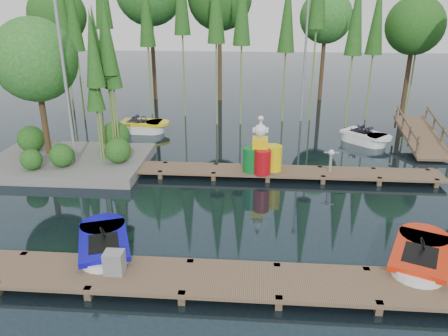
# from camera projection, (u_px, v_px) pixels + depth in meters

# --- Properties ---
(ground_plane) EXTENTS (90.00, 90.00, 0.00)m
(ground_plane) POSITION_uv_depth(u_px,v_px,m) (208.00, 204.00, 14.55)
(ground_plane) COLOR #1B2A33
(near_dock) EXTENTS (18.00, 1.50, 0.50)m
(near_dock) POSITION_uv_depth(u_px,v_px,m) (186.00, 278.00, 10.29)
(near_dock) COLOR brown
(near_dock) RESTS_ON ground
(far_dock) EXTENTS (15.00, 1.20, 0.50)m
(far_dock) POSITION_uv_depth(u_px,v_px,m) (241.00, 171.00, 16.72)
(far_dock) COLOR brown
(far_dock) RESTS_ON ground
(island) EXTENTS (6.20, 4.20, 6.75)m
(island) POSITION_uv_depth(u_px,v_px,m) (55.00, 87.00, 16.92)
(island) COLOR slate
(island) RESTS_ON ground
(tree_screen) EXTENTS (34.42, 18.53, 10.31)m
(tree_screen) POSITION_uv_depth(u_px,v_px,m) (190.00, 4.00, 22.33)
(tree_screen) COLOR #422F1C
(tree_screen) RESTS_ON ground
(lamp_island) EXTENTS (0.30, 0.30, 7.25)m
(lamp_island) POSITION_uv_depth(u_px,v_px,m) (63.00, 62.00, 15.73)
(lamp_island) COLOR gray
(lamp_island) RESTS_ON ground
(lamp_rear) EXTENTS (0.30, 0.30, 7.25)m
(lamp_rear) POSITION_uv_depth(u_px,v_px,m) (306.00, 42.00, 22.94)
(lamp_rear) COLOR gray
(lamp_rear) RESTS_ON ground
(ramp) EXTENTS (1.50, 3.94, 1.49)m
(ramp) POSITION_uv_depth(u_px,v_px,m) (422.00, 136.00, 19.72)
(ramp) COLOR brown
(ramp) RESTS_ON ground
(boat_blue) EXTENTS (2.09, 2.96, 0.91)m
(boat_blue) POSITION_uv_depth(u_px,v_px,m) (104.00, 248.00, 11.47)
(boat_blue) COLOR white
(boat_blue) RESTS_ON ground
(boat_red) EXTENTS (2.28, 3.07, 0.94)m
(boat_red) POSITION_uv_depth(u_px,v_px,m) (419.00, 260.00, 10.91)
(boat_red) COLOR white
(boat_red) RESTS_ON ground
(boat_yellow_far) EXTENTS (2.68, 1.29, 1.32)m
(boat_yellow_far) POSITION_uv_depth(u_px,v_px,m) (142.00, 126.00, 22.33)
(boat_yellow_far) COLOR white
(boat_yellow_far) RESTS_ON ground
(boat_white_far) EXTENTS (2.54, 2.54, 1.17)m
(boat_white_far) POSITION_uv_depth(u_px,v_px,m) (364.00, 137.00, 20.61)
(boat_white_far) COLOR white
(boat_white_far) RESTS_ON ground
(utility_cabinet) EXTENTS (0.46, 0.39, 0.56)m
(utility_cabinet) POSITION_uv_depth(u_px,v_px,m) (114.00, 262.00, 10.29)
(utility_cabinet) COLOR gray
(utility_cabinet) RESTS_ON near_dock
(yellow_barrel) EXTENTS (0.64, 0.64, 0.96)m
(yellow_barrel) POSITION_uv_depth(u_px,v_px,m) (273.00, 158.00, 16.43)
(yellow_barrel) COLOR yellow
(yellow_barrel) RESTS_ON far_dock
(drum_cluster) EXTENTS (1.24, 1.13, 2.13)m
(drum_cluster) POSITION_uv_depth(u_px,v_px,m) (260.00, 155.00, 16.27)
(drum_cluster) COLOR #0B6522
(drum_cluster) RESTS_ON far_dock
(seagull_post) EXTENTS (0.54, 0.29, 0.87)m
(seagull_post) POSITION_uv_depth(u_px,v_px,m) (331.00, 157.00, 16.23)
(seagull_post) COLOR gray
(seagull_post) RESTS_ON far_dock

